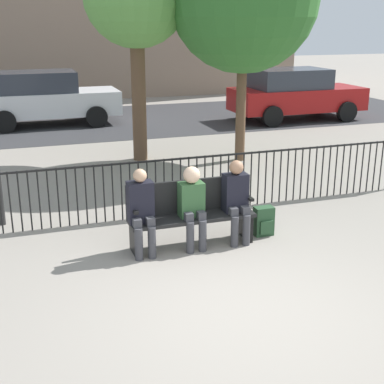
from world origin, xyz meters
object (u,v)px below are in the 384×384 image
at_px(seated_person_1, 192,202).
at_px(parked_car_1, 295,94).
at_px(backpack, 264,221).
at_px(park_bench, 190,211).
at_px(seated_person_0, 141,208).
at_px(parked_car_0, 45,97).
at_px(seated_person_2, 236,197).

height_order(seated_person_1, parked_car_1, parked_car_1).
xyz_separation_m(seated_person_1, backpack, (1.15, 0.08, -0.45)).
height_order(park_bench, backpack, park_bench).
bearing_deg(seated_person_0, parked_car_0, 92.84).
distance_m(seated_person_1, parked_car_0, 10.28).
bearing_deg(seated_person_2, park_bench, 168.70).
height_order(park_bench, seated_person_2, seated_person_2).
relative_size(seated_person_0, parked_car_1, 0.29).
height_order(seated_person_1, backpack, seated_person_1).
xyz_separation_m(seated_person_0, parked_car_1, (7.10, 8.58, 0.18)).
distance_m(park_bench, seated_person_2, 0.68).
bearing_deg(park_bench, seated_person_1, -95.13).
bearing_deg(parked_car_0, parked_car_1, -12.01).
xyz_separation_m(seated_person_0, seated_person_2, (1.38, -0.00, 0.01)).
bearing_deg(backpack, seated_person_1, -175.86).
bearing_deg(seated_person_2, parked_car_1, 56.32).
xyz_separation_m(park_bench, backpack, (1.13, -0.05, -0.28)).
height_order(park_bench, parked_car_1, parked_car_1).
relative_size(seated_person_1, seated_person_2, 0.97).
bearing_deg(parked_car_1, seated_person_2, -123.68).
relative_size(seated_person_2, parked_car_0, 0.29).
bearing_deg(backpack, park_bench, 177.58).
distance_m(park_bench, parked_car_1, 10.59).
height_order(seated_person_1, seated_person_2, seated_person_2).
distance_m(seated_person_1, backpack, 1.24).
bearing_deg(seated_person_0, seated_person_2, -0.00).
distance_m(backpack, parked_car_1, 10.00).
distance_m(seated_person_0, seated_person_2, 1.38).
xyz_separation_m(backpack, parked_car_0, (-2.37, 10.12, 0.63)).
xyz_separation_m(seated_person_1, parked_car_0, (-1.23, 10.20, 0.17)).
height_order(seated_person_2, parked_car_0, parked_car_0).
bearing_deg(parked_car_0, seated_person_1, -83.15).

